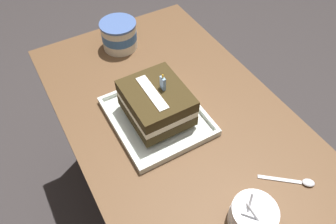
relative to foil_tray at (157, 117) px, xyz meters
name	(u,v)px	position (x,y,z in m)	size (l,w,h in m)	color
ground_plane	(175,212)	(0.03, 0.06, -0.76)	(8.00, 8.00, 0.00)	#383333
dining_table	(178,139)	(0.03, 0.06, -0.13)	(1.15, 0.67, 0.75)	brown
foil_tray	(157,117)	(0.00, 0.00, 0.00)	(0.31, 0.28, 0.02)	silver
birthday_cake	(156,103)	(0.00, 0.00, 0.07)	(0.20, 0.17, 0.16)	#3A2D15
bowl_stack	(253,216)	(0.41, 0.04, 0.03)	(0.12, 0.12, 0.11)	white
ice_cream_tub	(119,35)	(-0.39, 0.05, 0.05)	(0.14, 0.14, 0.11)	silver
serving_spoon_near_tray	(301,182)	(0.39, 0.23, 0.00)	(0.11, 0.13, 0.01)	silver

